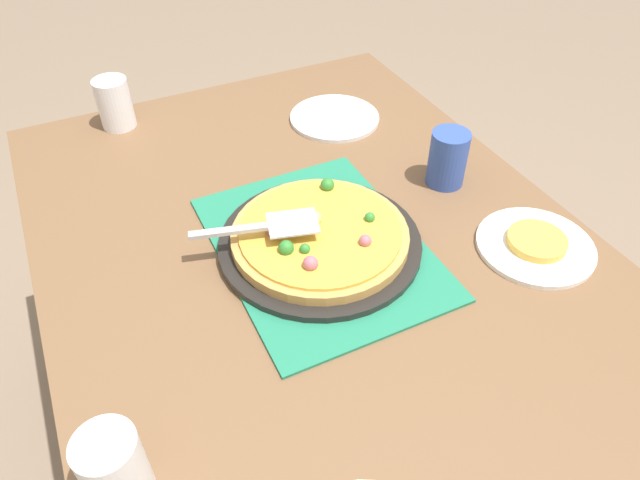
% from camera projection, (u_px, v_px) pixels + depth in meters
% --- Properties ---
extents(ground_plane, '(8.00, 8.00, 0.00)m').
position_uv_depth(ground_plane, '(320.00, 447.00, 1.61)').
color(ground_plane, '#84705B').
extents(dining_table, '(1.40, 1.00, 0.75)m').
position_uv_depth(dining_table, '(320.00, 288.00, 1.18)').
color(dining_table, brown).
rests_on(dining_table, ground_plane).
extents(placemat, '(0.48, 0.36, 0.01)m').
position_uv_depth(placemat, '(320.00, 247.00, 1.11)').
color(placemat, '#237F5B').
rests_on(placemat, dining_table).
extents(pizza_pan, '(0.38, 0.38, 0.01)m').
position_uv_depth(pizza_pan, '(320.00, 243.00, 1.10)').
color(pizza_pan, black).
rests_on(pizza_pan, placemat).
extents(pizza, '(0.33, 0.33, 0.05)m').
position_uv_depth(pizza, '(320.00, 235.00, 1.08)').
color(pizza, tan).
rests_on(pizza, pizza_pan).
extents(plate_near_left, '(0.22, 0.22, 0.01)m').
position_uv_depth(plate_near_left, '(535.00, 246.00, 1.10)').
color(plate_near_left, white).
rests_on(plate_near_left, dining_table).
extents(plate_side, '(0.22, 0.22, 0.01)m').
position_uv_depth(plate_side, '(335.00, 118.00, 1.45)').
color(plate_side, white).
rests_on(plate_side, dining_table).
extents(served_slice_left, '(0.11, 0.11, 0.02)m').
position_uv_depth(served_slice_left, '(537.00, 241.00, 1.09)').
color(served_slice_left, '#EAB747').
rests_on(served_slice_left, plate_near_left).
extents(cup_near, '(0.08, 0.08, 0.12)m').
position_uv_depth(cup_near, '(115.00, 103.00, 1.39)').
color(cup_near, white).
rests_on(cup_near, dining_table).
extents(cup_far, '(0.08, 0.08, 0.12)m').
position_uv_depth(cup_far, '(114.00, 469.00, 0.72)').
color(cup_far, white).
rests_on(cup_far, dining_table).
extents(cup_corner, '(0.08, 0.08, 0.12)m').
position_uv_depth(cup_corner, '(448.00, 158.00, 1.22)').
color(cup_corner, '#3351AD').
rests_on(cup_corner, dining_table).
extents(pizza_server, '(0.10, 0.23, 0.01)m').
position_uv_depth(pizza_server, '(266.00, 226.00, 1.05)').
color(pizza_server, silver).
rests_on(pizza_server, pizza).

